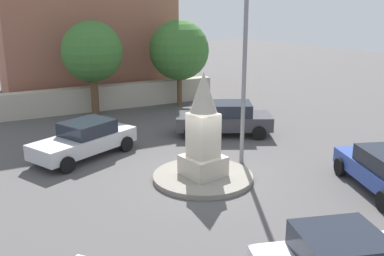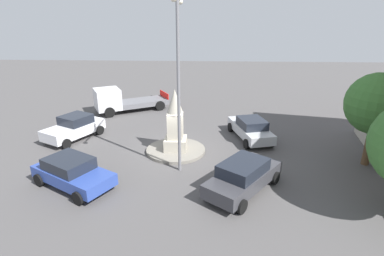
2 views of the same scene
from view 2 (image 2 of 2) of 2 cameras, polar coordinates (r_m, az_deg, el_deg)
name	(u,v)px [view 2 (image 2 of 2)]	position (r m, az deg, el deg)	size (l,w,h in m)	color
ground_plane	(176,151)	(18.48, -3.08, -4.45)	(80.00, 80.00, 0.00)	#4F4C4C
traffic_island	(176,150)	(18.44, -3.09, -4.20)	(3.58, 3.58, 0.18)	gray
monument	(175,123)	(17.79, -3.19, 0.96)	(1.31, 1.31, 3.70)	#B2AA99
streetlamp	(178,71)	(14.61, -2.61, 10.75)	(3.12, 0.28, 8.91)	slate
car_white_far_side	(74,127)	(21.62, -21.37, 0.14)	(4.35, 3.40, 1.58)	silver
car_silver_passing	(250,128)	(20.41, 11.01, -0.09)	(4.67, 2.79, 1.47)	#B7BABF
car_dark_grey_waiting	(244,176)	(14.35, 9.73, -8.90)	(4.57, 4.05, 1.54)	#38383D
car_blue_approaching	(72,172)	(15.66, -21.76, -7.73)	(3.60, 4.48, 1.44)	#2D479E
truck_white_parked_left	(121,101)	(26.52, -13.24, 5.08)	(4.80, 6.31, 2.13)	silver
tree_near_wall	(378,104)	(18.42, 31.70, 3.81)	(3.26, 3.26, 5.11)	brown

